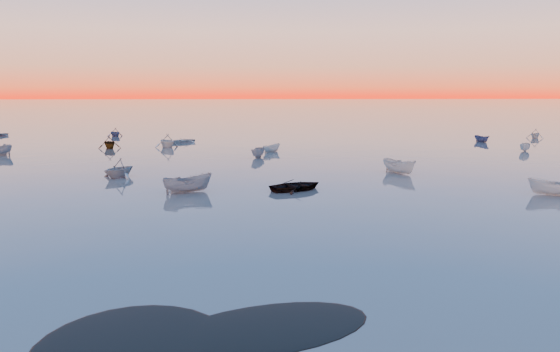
{
  "coord_description": "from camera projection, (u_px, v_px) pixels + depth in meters",
  "views": [
    {
      "loc": [
        -2.18,
        -17.67,
        8.53
      ],
      "look_at": [
        -0.01,
        28.0,
        1.12
      ],
      "focal_mm": 35.0,
      "sensor_mm": 36.0,
      "label": 1
    }
  ],
  "objects": [
    {
      "name": "ground",
      "position": [
        264.0,
        128.0,
        117.49
      ],
      "size": [
        600.0,
        600.0,
        0.0
      ],
      "primitive_type": "plane",
      "color": "#645853",
      "rests_on": "ground"
    },
    {
      "name": "mud_lobes",
      "position": [
        322.0,
        350.0,
        17.9
      ],
      "size": [
        140.0,
        6.0,
        0.07
      ],
      "primitive_type": null,
      "color": "black",
      "rests_on": "ground"
    },
    {
      "name": "moored_fleet",
      "position": [
        271.0,
        154.0,
        71.14
      ],
      "size": [
        124.0,
        58.0,
        1.2
      ],
      "primitive_type": null,
      "color": "#B9B9B4",
      "rests_on": "ground"
    },
    {
      "name": "boat_near_center",
      "position": [
        188.0,
        192.0,
        45.0
      ],
      "size": [
        3.36,
        4.59,
        1.46
      ],
      "primitive_type": "imported",
      "rotation": [
        0.0,
        0.0,
        1.99
      ],
      "color": "gray",
      "rests_on": "ground"
    }
  ]
}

